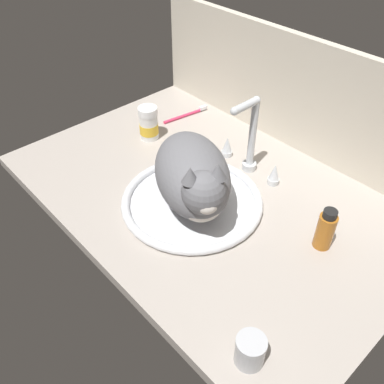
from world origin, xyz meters
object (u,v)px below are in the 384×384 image
Objects in this scene: sink_basin at (192,201)px; amber_bottle at (325,230)px; pill_bottle at (149,124)px; toothbrush at (187,115)px; faucet at (250,144)px; cat at (194,177)px; metal_jar at (250,351)px.

amber_bottle is at bearing 22.19° from sink_basin.
pill_bottle is 0.98× the size of amber_bottle.
pill_bottle is at bearing -83.78° from toothbrush.
faucet is at bearing 17.75° from pill_bottle.
pill_bottle is (-33.23, 11.93, -5.37)cm from cat.
metal_jar is at bearing -24.57° from pill_bottle.
cat reaches higher than toothbrush.
cat reaches higher than metal_jar.
cat is 46.69cm from toothbrush.
pill_bottle is 76.44cm from metal_jar.
faucet is 33.49cm from pill_bottle.
faucet reaches higher than metal_jar.
amber_bottle is 66.27cm from toothbrush.
pill_bottle is at bearing 160.26° from cat.
toothbrush is at bearing 140.23° from cat.
faucet is at bearing 90.00° from sink_basin.
sink_basin is 1.59× the size of faucet.
faucet is 0.59× the size of cat.
cat is (1.55, -22.06, 1.42)cm from faucet.
amber_bottle reaches higher than sink_basin.
metal_jar is at bearing -47.94° from faucet.
metal_jar reaches higher than sink_basin.
metal_jar is (37.82, -41.92, -5.65)cm from faucet.
toothbrush is at bearing 139.84° from sink_basin.
cat is 35.71cm from pill_bottle.
pill_bottle is (-31.68, 11.03, 3.96)cm from sink_basin.
sink_basin is at bearing -40.16° from toothbrush.
cat is at bearing -85.98° from faucet.
faucet reaches higher than pill_bottle.
faucet is at bearing 94.02° from cat.
toothbrush is at bearing 166.16° from amber_bottle.
metal_jar is (36.27, -19.86, -7.08)cm from cat.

